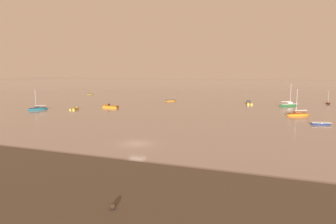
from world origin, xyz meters
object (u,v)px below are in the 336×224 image
object	(u,v)px
sailboat_moored_2	(288,105)
sailboat_moored_3	(38,109)
motorboat_moored_0	(75,109)
rowboat_moored_3	(321,124)
rowboat_moored_1	(171,101)
motorboat_moored_2	(249,103)
motorboat_moored_1	(109,107)
sailboat_moored_1	(298,115)
rowboat_moored_0	(90,94)
sailboat_moored_0	(328,103)

from	to	relation	value
sailboat_moored_2	sailboat_moored_3	xyz separation A→B (m)	(-68.46, -35.01, -0.06)
motorboat_moored_0	rowboat_moored_3	bearing A→B (deg)	-110.32
sailboat_moored_2	rowboat_moored_3	size ratio (longest dim) A/B	1.69
rowboat_moored_1	sailboat_moored_2	world-z (taller)	sailboat_moored_2
motorboat_moored_2	motorboat_moored_1	bearing A→B (deg)	108.84
sailboat_moored_2	rowboat_moored_3	world-z (taller)	sailboat_moored_2
motorboat_moored_2	sailboat_moored_1	distance (m)	26.59
sailboat_moored_2	rowboat_moored_3	distance (m)	33.44
sailboat_moored_2	sailboat_moored_3	world-z (taller)	sailboat_moored_2
rowboat_moored_0	motorboat_moored_1	size ratio (longest dim) A/B	0.60
rowboat_moored_0	rowboat_moored_1	bearing A→B (deg)	93.70
motorboat_moored_0	motorboat_moored_2	distance (m)	56.37
motorboat_moored_0	motorboat_moored_2	size ratio (longest dim) A/B	0.87
sailboat_moored_0	sailboat_moored_1	bearing A→B (deg)	168.38
motorboat_moored_1	sailboat_moored_2	bearing A→B (deg)	-154.90
rowboat_moored_0	motorboat_moored_1	world-z (taller)	motorboat_moored_1
motorboat_moored_1	motorboat_moored_2	xyz separation A→B (m)	(39.53, 24.70, 0.02)
motorboat_moored_0	rowboat_moored_1	world-z (taller)	motorboat_moored_0
motorboat_moored_0	sailboat_moored_1	distance (m)	61.06
sailboat_moored_3	motorboat_moored_0	bearing A→B (deg)	145.51
motorboat_moored_0	motorboat_moored_1	world-z (taller)	motorboat_moored_1
motorboat_moored_2	rowboat_moored_3	size ratio (longest dim) A/B	1.14
rowboat_moored_0	sailboat_moored_0	xyz separation A→B (m)	(100.30, -5.63, 0.08)
motorboat_moored_0	sailboat_moored_1	xyz separation A→B (m)	(60.38, 9.11, 0.11)
motorboat_moored_0	rowboat_moored_3	world-z (taller)	motorboat_moored_0
sailboat_moored_0	motorboat_moored_2	bearing A→B (deg)	120.49
sailboat_moored_2	sailboat_moored_1	bearing A→B (deg)	-121.67
rowboat_moored_1	rowboat_moored_3	world-z (taller)	rowboat_moored_1
rowboat_moored_3	motorboat_moored_1	bearing A→B (deg)	155.81
rowboat_moored_0	motorboat_moored_1	distance (m)	54.15
motorboat_moored_2	rowboat_moored_1	bearing A→B (deg)	76.60
rowboat_moored_1	sailboat_moored_0	bearing A→B (deg)	153.02
sailboat_moored_1	motorboat_moored_0	bearing A→B (deg)	-23.27
sailboat_moored_0	sailboat_moored_1	xyz separation A→B (m)	(-11.67, -33.48, 0.09)
rowboat_moored_1	sailboat_moored_1	world-z (taller)	sailboat_moored_1
motorboat_moored_2	sailboat_moored_0	world-z (taller)	sailboat_moored_0
rowboat_moored_1	rowboat_moored_3	bearing A→B (deg)	104.83
motorboat_moored_1	rowboat_moored_3	size ratio (longest dim) A/B	1.25
motorboat_moored_1	rowboat_moored_1	distance (m)	27.31
sailboat_moored_1	sailboat_moored_3	world-z (taller)	sailboat_moored_1
motorboat_moored_0	motorboat_moored_1	size ratio (longest dim) A/B	0.79
sailboat_moored_0	sailboat_moored_3	world-z (taller)	sailboat_moored_3
rowboat_moored_0	motorboat_moored_0	bearing A→B (deg)	53.31
motorboat_moored_1	rowboat_moored_1	xyz separation A→B (m)	(11.39, 24.82, -0.07)
motorboat_moored_1	sailboat_moored_2	world-z (taller)	sailboat_moored_2
rowboat_moored_1	sailboat_moored_0	xyz separation A→B (m)	(53.65, 10.66, 0.03)
rowboat_moored_1	rowboat_moored_3	size ratio (longest dim) A/B	0.96
sailboat_moored_0	sailboat_moored_3	distance (m)	94.10
rowboat_moored_0	motorboat_moored_1	bearing A→B (deg)	63.56
sailboat_moored_1	sailboat_moored_2	distance (m)	21.58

